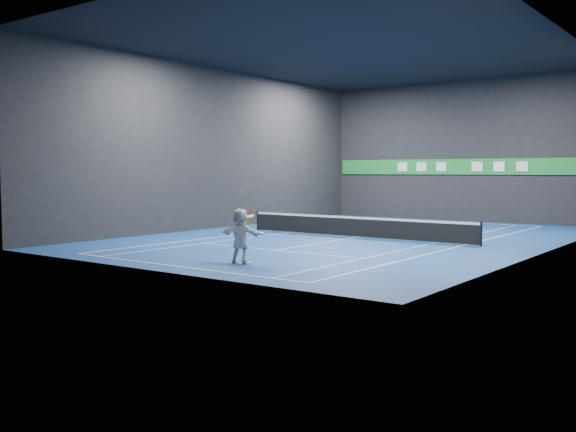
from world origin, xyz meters
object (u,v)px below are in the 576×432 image
Objects in this scene: player at (241,236)px; tennis_racket at (250,213)px; tennis_ball at (242,192)px; tennis_net at (356,226)px.

tennis_racket is at bearing -178.37° from player.
tennis_ball is 0.01× the size of tennis_net.
tennis_ball is at bearing -65.64° from player.
tennis_racket is at bearing -80.56° from tennis_net.
tennis_racket is (0.51, -0.17, -0.72)m from tennis_ball.
player is at bearing -60.17° from tennis_ball.
tennis_net is (-1.15, 9.82, -1.96)m from tennis_ball.
tennis_net is at bearing -88.22° from player.
tennis_ball is 0.90m from tennis_racket.
tennis_racket is (1.66, -9.98, 1.23)m from tennis_net.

